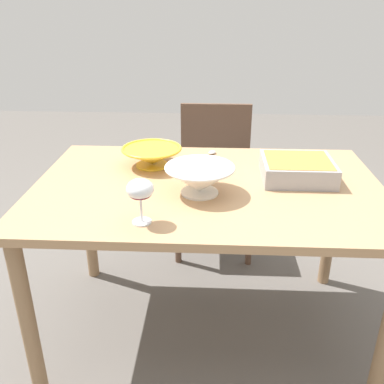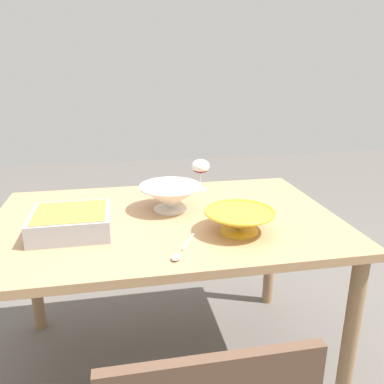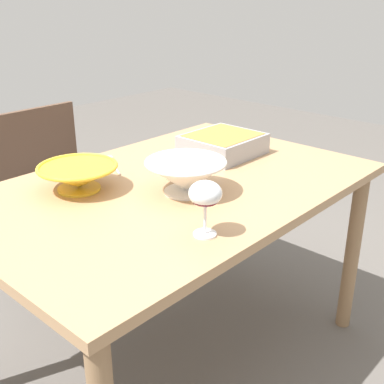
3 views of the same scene
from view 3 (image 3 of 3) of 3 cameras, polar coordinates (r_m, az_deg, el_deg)
ground_plane at (r=2.05m, az=-1.84°, el=-18.34°), size 8.00×8.00×0.00m
dining_table at (r=1.70m, az=-2.11°, el=-1.72°), size 1.37×0.90×0.73m
chair at (r=2.37m, az=-15.51°, el=0.32°), size 0.44×0.42×0.84m
wine_glass at (r=1.27m, az=1.55°, el=-0.48°), size 0.09×0.09×0.15m
casserole_dish at (r=1.95m, az=3.59°, el=5.65°), size 0.28×0.25×0.08m
mixing_bowl at (r=1.64m, az=-13.05°, el=1.82°), size 0.26×0.26×0.09m
small_bowl at (r=1.57m, az=-0.73°, el=1.97°), size 0.26×0.26×0.11m
serving_spoon at (r=1.89m, az=-9.34°, el=3.59°), size 0.11×0.20×0.01m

